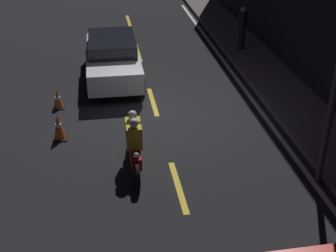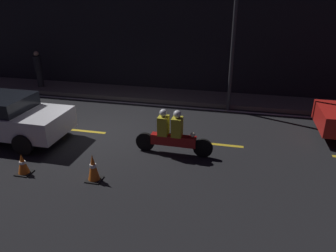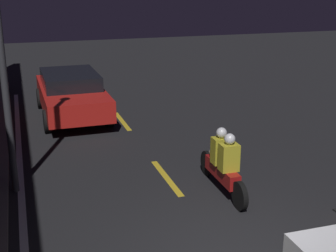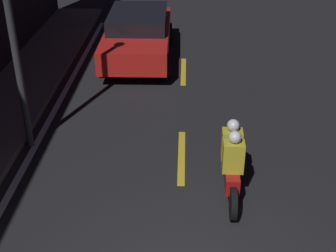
% 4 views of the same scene
% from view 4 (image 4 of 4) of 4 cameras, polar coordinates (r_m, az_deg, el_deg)
% --- Properties ---
extents(lane_dash_d, '(2.00, 0.14, 0.01)m').
position_cam_4_polar(lane_dash_d, '(9.51, 1.66, -3.74)').
color(lane_dash_d, gold).
rests_on(lane_dash_d, ground).
extents(lane_dash_e, '(2.00, 0.14, 0.01)m').
position_cam_4_polar(lane_dash_e, '(13.51, 1.89, 6.69)').
color(lane_dash_e, gold).
rests_on(lane_dash_e, ground).
extents(taxi_red, '(4.54, 2.04, 1.38)m').
position_cam_4_polar(taxi_red, '(14.31, -3.67, 11.18)').
color(taxi_red, red).
rests_on(taxi_red, ground).
extents(motorcycle, '(2.27, 0.37, 1.35)m').
position_cam_4_polar(motorcycle, '(8.34, 7.74, -4.13)').
color(motorcycle, black).
rests_on(motorcycle, ground).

